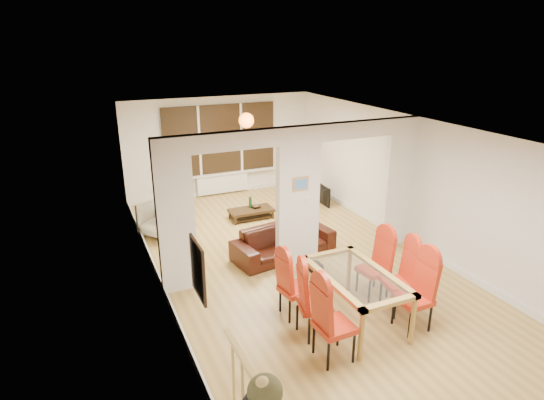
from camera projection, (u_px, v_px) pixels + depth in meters
floor at (297, 263)px, 8.54m from camera, size 5.00×9.00×0.01m
room_walls at (298, 198)px, 8.10m from camera, size 5.00×9.00×2.60m
divider_wall at (298, 198)px, 8.10m from camera, size 5.00×0.18×2.60m
bay_window_blinds at (220, 139)px, 11.85m from camera, size 3.00×0.08×1.80m
radiator at (223, 184)px, 12.22m from camera, size 1.40×0.08×0.50m
pendant_light at (246, 120)px, 10.76m from camera, size 0.36×0.36×0.36m
stair_newel at (244, 389)px, 4.74m from camera, size 0.40×1.20×1.10m
wall_poster at (198, 270)px, 4.98m from camera, size 0.04×0.52×0.67m
pillar_photo at (301, 184)px, 7.91m from camera, size 0.30×0.03×0.25m
dining_table at (354, 297)px, 6.69m from camera, size 0.94×1.67×0.78m
dining_chair_la at (335, 320)px, 5.84m from camera, size 0.47×0.47×1.15m
dining_chair_lb at (315, 300)px, 6.33m from camera, size 0.54×0.54×1.10m
dining_chair_lc at (295, 285)px, 6.79m from camera, size 0.47×0.47×1.03m
dining_chair_ra at (414, 294)px, 6.47m from camera, size 0.45×0.45×1.12m
dining_chair_rb at (399, 279)px, 6.90m from camera, size 0.50×0.50×1.09m
dining_chair_rc at (373, 266)px, 7.32m from camera, size 0.48×0.48×1.06m
sofa at (284, 241)px, 8.76m from camera, size 2.12×1.11×0.59m
armchair at (163, 218)px, 9.68m from camera, size 1.13×1.13×0.74m
person at (173, 196)px, 9.58m from camera, size 0.65×0.46×1.69m
television at (318, 194)px, 11.55m from camera, size 0.88×0.16×0.50m
coffee_table at (251, 214)px, 10.62m from camera, size 1.08×0.63×0.23m
bottle at (250, 202)px, 10.62m from camera, size 0.07×0.07×0.28m
bowl at (256, 206)px, 10.67m from camera, size 0.22×0.22×0.05m
shoes at (314, 267)px, 8.30m from camera, size 0.25×0.27×0.10m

